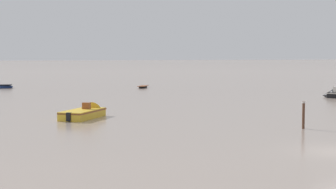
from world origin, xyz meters
TOP-DOWN VIEW (x-y plane):
  - rowboat_moored_0 at (1.99, 54.75)m, footprint 2.31×2.99m
  - motorboat_moored_0 at (-10.76, 19.18)m, footprint 4.57×5.62m
  - mooring_post_near at (2.50, 8.48)m, footprint 0.22×0.22m

SIDE VIEW (x-z plane):
  - rowboat_moored_0 at x=1.99m, z-range -0.10..0.35m
  - motorboat_moored_0 at x=-10.76m, z-range -0.68..1.20m
  - mooring_post_near at x=2.50m, z-range -0.15..1.90m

